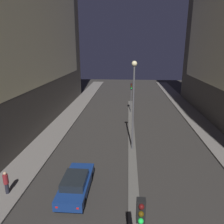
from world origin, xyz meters
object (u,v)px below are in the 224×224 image
traffic_light_mid (131,91)px  street_lamp (134,94)px  car_left_lane (76,184)px  pedestrian_on_left_sidewalk (6,182)px

traffic_light_mid → street_lamp: size_ratio=0.53×
traffic_light_mid → car_left_lane: size_ratio=0.95×
car_left_lane → pedestrian_on_left_sidewalk: 4.63m
car_left_lane → street_lamp: bearing=60.3°
traffic_light_mid → street_lamp: 12.93m
street_lamp → car_left_lane: (-3.93, -6.89, -4.84)m
traffic_light_mid → pedestrian_on_left_sidewalk: 22.04m
pedestrian_on_left_sidewalk → car_left_lane: bearing=6.8°
traffic_light_mid → street_lamp: (0.00, -12.74, 2.18)m
traffic_light_mid → pedestrian_on_left_sidewalk: bearing=-112.9°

